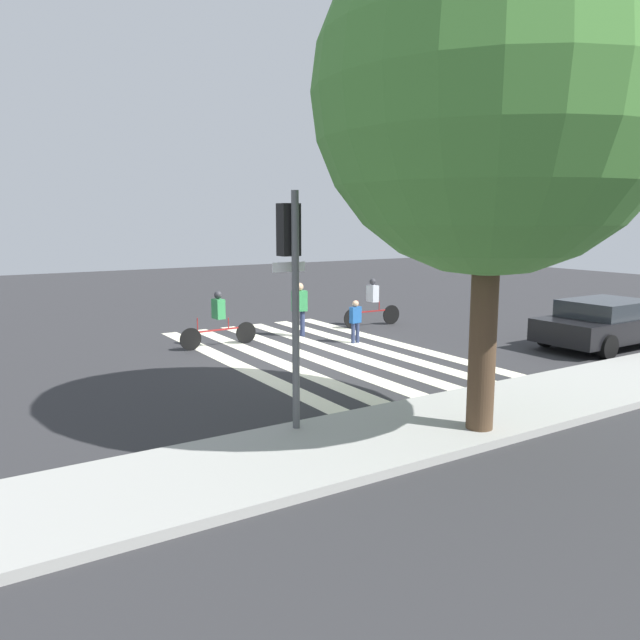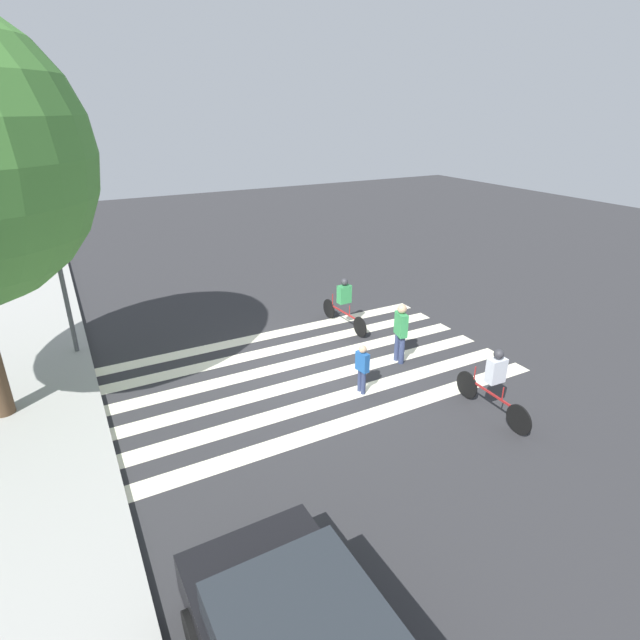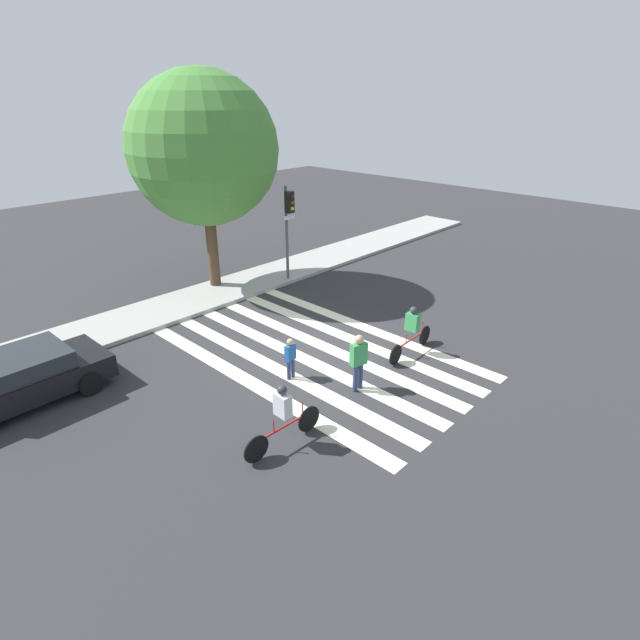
# 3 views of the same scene
# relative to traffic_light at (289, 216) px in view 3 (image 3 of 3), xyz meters

# --- Properties ---
(ground_plane) EXTENTS (60.00, 60.00, 0.00)m
(ground_plane) POSITION_rel_traffic_light_xyz_m (-3.80, -5.17, -2.82)
(ground_plane) COLOR #2D2D30
(sidewalk_curb) EXTENTS (36.00, 2.50, 0.14)m
(sidewalk_curb) POSITION_rel_traffic_light_xyz_m (-3.80, 1.08, -2.75)
(sidewalk_curb) COLOR #9E9E99
(sidewalk_curb) RESTS_ON ground_plane
(crosswalk_stripes) EXTENTS (5.48, 10.00, 0.01)m
(crosswalk_stripes) POSITION_rel_traffic_light_xyz_m (-3.80, -5.17, -2.81)
(crosswalk_stripes) COLOR #F2EDCC
(crosswalk_stripes) RESTS_ON ground_plane
(traffic_light) EXTENTS (0.60, 0.50, 4.02)m
(traffic_light) POSITION_rel_traffic_light_xyz_m (0.00, 0.00, 0.00)
(traffic_light) COLOR #515456
(traffic_light) RESTS_ON ground_plane
(street_tree) EXTENTS (5.60, 5.60, 8.26)m
(street_tree) POSITION_rel_traffic_light_xyz_m (-2.56, 1.77, 2.63)
(street_tree) COLOR #4C3826
(street_tree) RESTS_ON ground_plane
(pedestrian_child_with_backpack) EXTENTS (0.49, 0.31, 1.65)m
(pedestrian_child_with_backpack) POSITION_rel_traffic_light_xyz_m (-4.51, -7.45, -1.88)
(pedestrian_child_with_backpack) COLOR navy
(pedestrian_child_with_backpack) RESTS_ON ground_plane
(pedestrian_adult_tall_backpack) EXTENTS (0.37, 0.21, 1.25)m
(pedestrian_adult_tall_backpack) POSITION_rel_traffic_light_xyz_m (-5.36, -5.72, -2.11)
(pedestrian_adult_tall_backpack) COLOR navy
(pedestrian_adult_tall_backpack) RESTS_ON ground_plane
(cyclist_near_curb) EXTENTS (2.34, 0.41, 1.58)m
(cyclist_near_curb) POSITION_rel_traffic_light_xyz_m (-1.81, -7.34, -1.96)
(cyclist_near_curb) COLOR black
(cyclist_near_curb) RESTS_ON ground_plane
(cyclist_mid_street) EXTENTS (2.23, 0.41, 1.61)m
(cyclist_mid_street) POSITION_rel_traffic_light_xyz_m (-7.50, -7.74, -1.95)
(cyclist_mid_street) COLOR black
(cyclist_mid_street) RESTS_ON ground_plane
(car_parked_dark_suv) EXTENTS (4.22, 2.13, 1.34)m
(car_parked_dark_suv) POSITION_rel_traffic_light_xyz_m (-10.92, -1.50, -2.12)
(car_parked_dark_suv) COLOR black
(car_parked_dark_suv) RESTS_ON ground_plane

